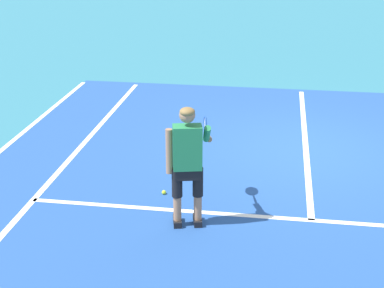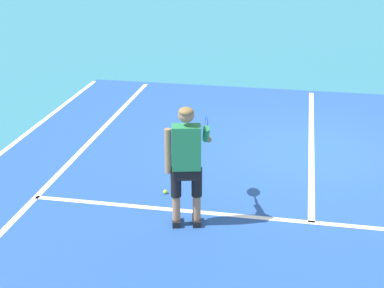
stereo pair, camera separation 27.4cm
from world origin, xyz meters
name	(u,v)px [view 1 (the left image)]	position (x,y,z in m)	size (l,w,h in m)	color
ground_plane	(306,150)	(0.00, 0.00, 0.00)	(80.00, 80.00, 0.00)	teal
court_inner_surface	(308,174)	(0.00, -1.10, 0.00)	(10.98, 10.08, 0.00)	#234C93
line_service	(311,220)	(0.00, -2.66, 0.00)	(8.23, 0.10, 0.01)	white
line_centre_service	(305,139)	(0.00, 0.54, 0.00)	(0.10, 6.40, 0.01)	white
line_singles_left	(69,159)	(-4.12, -1.10, 0.00)	(0.10, 9.68, 0.01)	white
tennis_player	(188,158)	(-1.70, -3.02, 0.99)	(0.59, 1.20, 1.71)	black
tennis_ball_near_feet	(164,192)	(-2.21, -2.17, 0.03)	(0.07, 0.07, 0.07)	#CCE02D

